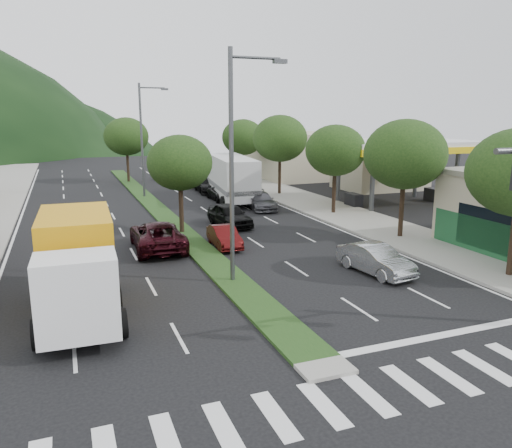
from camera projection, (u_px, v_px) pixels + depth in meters
name	position (u px, v px, depth m)	size (l,w,h in m)	color
ground	(318.00, 363.00, 14.97)	(160.00, 160.00, 0.00)	black
sidewalk_right	(309.00, 202.00, 42.14)	(5.00, 90.00, 0.15)	gray
median	(154.00, 206.00, 40.46)	(1.60, 56.00, 0.12)	#1A3814
crosswalk	(354.00, 397.00, 13.15)	(19.00, 2.20, 0.01)	silver
gas_canopy	(398.00, 148.00, 40.72)	(12.20, 8.20, 5.25)	silver
bldg_right_far	(289.00, 154.00, 61.37)	(10.00, 16.00, 5.20)	#B9B093
tree_r_b	(405.00, 154.00, 29.06)	(4.80, 4.80, 6.94)	black
tree_r_c	(335.00, 151.00, 36.41)	(4.40, 4.40, 6.48)	black
tree_r_d	(280.00, 139.00, 45.42)	(5.00, 5.00, 7.17)	black
tree_r_e	(243.00, 137.00, 54.59)	(4.60, 4.60, 6.71)	black
tree_med_near	(180.00, 163.00, 30.41)	(4.00, 4.00, 6.02)	black
tree_med_far	(126.00, 136.00, 53.97)	(4.80, 4.80, 6.94)	black
streetlight_near	(236.00, 156.00, 21.13)	(2.60, 0.25, 10.00)	#47494C
streetlight_mid	(144.00, 135.00, 43.90)	(2.60, 0.25, 10.00)	#47494C
sedan_silver	(375.00, 259.00, 23.30)	(1.45, 4.17, 1.37)	#ABADB2
suv_maroon	(157.00, 236.00, 27.47)	(2.62, 5.68, 1.58)	black
car_queue_a	(230.00, 215.00, 33.27)	(1.78, 4.43, 1.51)	black
car_queue_b	(261.00, 201.00, 39.34)	(1.86, 4.57, 1.33)	#4F4E54
car_queue_c	(224.00, 237.00, 28.06)	(1.26, 3.61, 1.19)	#430B0B
car_queue_d	(223.00, 194.00, 43.36)	(1.98, 4.30, 1.19)	black
car_queue_e	(185.00, 179.00, 52.08)	(1.73, 4.31, 1.47)	#434348
car_queue_f	(208.00, 184.00, 47.90)	(2.13, 5.23, 1.52)	black
box_truck	(78.00, 268.00, 18.48)	(3.12, 7.50, 3.65)	white
motorhome	(232.00, 177.00, 43.06)	(4.14, 10.12, 3.78)	silver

